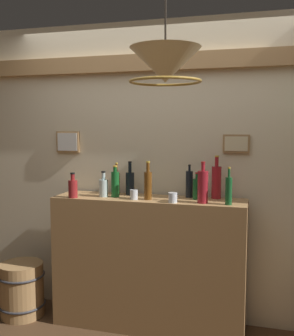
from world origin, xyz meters
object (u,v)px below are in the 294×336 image
(liquor_bottle_amaro, at_px, (117,183))
(liquor_bottle_rye, at_px, (197,189))
(liquor_bottle_scotch, at_px, (104,187))
(liquor_bottle_brandy, at_px, (130,182))
(liquor_bottle_vodka, at_px, (148,184))
(liquor_bottle_rum, at_px, (115,184))
(pendant_lamp, at_px, (165,66))
(liquor_bottle_whiskey, at_px, (73,188))
(glass_tumbler_rocks, at_px, (173,198))
(liquor_bottle_tequila, at_px, (216,182))
(liquor_bottle_bourbon, at_px, (229,190))
(liquor_bottle_vermouth, at_px, (203,186))
(liquor_bottle_mezcal, at_px, (189,184))
(glass_tumbler_highball, at_px, (134,195))
(wooden_barrel, at_px, (22,289))

(liquor_bottle_amaro, xyz_separation_m, liquor_bottle_rye, (0.69, -0.05, -0.01))
(liquor_bottle_scotch, bearing_deg, liquor_bottle_brandy, 40.22)
(liquor_bottle_vodka, height_order, liquor_bottle_rum, liquor_bottle_vodka)
(liquor_bottle_rum, height_order, pendant_lamp, pendant_lamp)
(liquor_bottle_whiskey, bearing_deg, glass_tumbler_rocks, 0.44)
(liquor_bottle_amaro, height_order, liquor_bottle_rye, liquor_bottle_amaro)
(liquor_bottle_tequila, distance_m, liquor_bottle_rum, 0.82)
(liquor_bottle_bourbon, height_order, liquor_bottle_vermouth, liquor_bottle_vermouth)
(liquor_bottle_brandy, distance_m, liquor_bottle_rye, 0.58)
(liquor_bottle_bourbon, relative_size, liquor_bottle_rye, 1.30)
(liquor_bottle_mezcal, xyz_separation_m, pendant_lamp, (0.01, -0.93, 0.81))
(liquor_bottle_tequila, distance_m, liquor_bottle_amaro, 0.84)
(liquor_bottle_mezcal, bearing_deg, pendant_lamp, -89.36)
(liquor_bottle_tequila, height_order, glass_tumbler_highball, liquor_bottle_tequila)
(liquor_bottle_mezcal, bearing_deg, liquor_bottle_tequila, 2.26)
(liquor_bottle_mezcal, bearing_deg, wooden_barrel, -170.61)
(liquor_bottle_bourbon, distance_m, liquor_bottle_amaro, 0.98)
(liquor_bottle_tequila, bearing_deg, liquor_bottle_amaro, -178.23)
(liquor_bottle_scotch, distance_m, glass_tumbler_rocks, 0.62)
(liquor_bottle_bourbon, relative_size, liquor_bottle_brandy, 0.98)
(liquor_bottle_amaro, bearing_deg, liquor_bottle_whiskey, -138.51)
(liquor_bottle_brandy, xyz_separation_m, liquor_bottle_whiskey, (-0.40, -0.26, -0.02))
(liquor_bottle_bourbon, relative_size, liquor_bottle_rum, 1.08)
(liquor_bottle_brandy, relative_size, glass_tumbler_highball, 3.63)
(liquor_bottle_vodka, distance_m, liquor_bottle_rye, 0.39)
(liquor_bottle_brandy, bearing_deg, liquor_bottle_bourbon, -14.88)
(liquor_bottle_amaro, xyz_separation_m, liquor_bottle_vodka, (0.32, -0.17, 0.02))
(liquor_bottle_mezcal, height_order, pendant_lamp, pendant_lamp)
(glass_tumbler_rocks, bearing_deg, liquor_bottle_whiskey, -179.56)
(liquor_bottle_vodka, bearing_deg, wooden_barrel, -177.42)
(liquor_bottle_mezcal, bearing_deg, liquor_bottle_vermouth, -57.04)
(glass_tumbler_highball, relative_size, wooden_barrel, 0.17)
(liquor_bottle_tequila, distance_m, liquor_bottle_brandy, 0.73)
(liquor_bottle_brandy, height_order, wooden_barrel, liquor_bottle_brandy)
(liquor_bottle_tequila, height_order, wooden_barrel, liquor_bottle_tequila)
(liquor_bottle_amaro, xyz_separation_m, liquor_bottle_mezcal, (0.62, 0.02, 0.01))
(liquor_bottle_tequila, relative_size, liquor_bottle_whiskey, 1.69)
(liquor_bottle_whiskey, relative_size, glass_tumbler_highball, 2.61)
(liquor_bottle_whiskey, xyz_separation_m, glass_tumbler_rocks, (0.83, 0.01, -0.04))
(pendant_lamp, bearing_deg, liquor_bottle_mezcal, 90.64)
(liquor_bottle_vermouth, height_order, liquor_bottle_rum, liquor_bottle_vermouth)
(liquor_bottle_vermouth, relative_size, liquor_bottle_rye, 1.46)
(liquor_bottle_bourbon, relative_size, liquor_bottle_scotch, 1.32)
(liquor_bottle_tequila, bearing_deg, liquor_bottle_vodka, -159.34)
(liquor_bottle_whiskey, bearing_deg, liquor_bottle_tequila, 13.90)
(liquor_bottle_vodka, bearing_deg, liquor_bottle_whiskey, -172.16)
(liquor_bottle_whiskey, xyz_separation_m, liquor_bottle_rye, (0.98, 0.20, 0.01))
(liquor_bottle_mezcal, relative_size, liquor_bottle_brandy, 0.95)
(liquor_bottle_vermouth, bearing_deg, liquor_bottle_brandy, 162.17)
(liquor_bottle_tequila, height_order, liquor_bottle_brandy, liquor_bottle_tequila)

